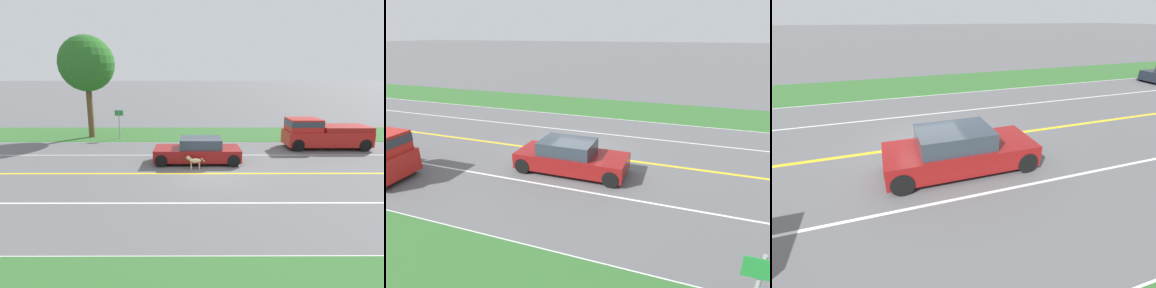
# 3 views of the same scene
# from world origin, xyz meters

# --- Properties ---
(ground_plane) EXTENTS (400.00, 400.00, 0.00)m
(ground_plane) POSITION_xyz_m (0.00, 0.00, 0.00)
(ground_plane) COLOR #5B5B5E
(centre_divider_line) EXTENTS (0.18, 160.00, 0.01)m
(centre_divider_line) POSITION_xyz_m (0.00, 0.00, 0.00)
(centre_divider_line) COLOR yellow
(centre_divider_line) RESTS_ON ground
(lane_edge_line_right) EXTENTS (0.14, 160.00, 0.01)m
(lane_edge_line_right) POSITION_xyz_m (7.00, 0.00, 0.00)
(lane_edge_line_right) COLOR white
(lane_edge_line_right) RESTS_ON ground
(lane_edge_line_left) EXTENTS (0.14, 160.00, 0.01)m
(lane_edge_line_left) POSITION_xyz_m (-7.00, 0.00, 0.00)
(lane_edge_line_left) COLOR white
(lane_edge_line_left) RESTS_ON ground
(lane_dash_same_dir) EXTENTS (0.10, 160.00, 0.01)m
(lane_dash_same_dir) POSITION_xyz_m (3.50, 0.00, 0.00)
(lane_dash_same_dir) COLOR white
(lane_dash_same_dir) RESTS_ON ground
(lane_dash_oncoming) EXTENTS (0.10, 160.00, 0.01)m
(lane_dash_oncoming) POSITION_xyz_m (-3.50, 0.00, 0.00)
(lane_dash_oncoming) COLOR white
(lane_dash_oncoming) RESTS_ON ground
(grass_verge_left) EXTENTS (6.00, 160.00, 0.03)m
(grass_verge_left) POSITION_xyz_m (-10.00, 0.00, 0.01)
(grass_verge_left) COLOR #33662D
(grass_verge_left) RESTS_ON ground
(ego_car) EXTENTS (1.91, 4.74, 1.41)m
(ego_car) POSITION_xyz_m (1.97, 0.55, 0.66)
(ego_car) COLOR maroon
(ego_car) RESTS_ON ground
(dog) EXTENTS (0.25, 1.08, 0.75)m
(dog) POSITION_xyz_m (0.71, 0.80, 0.47)
(dog) COLOR #D1B784
(dog) RESTS_ON ground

